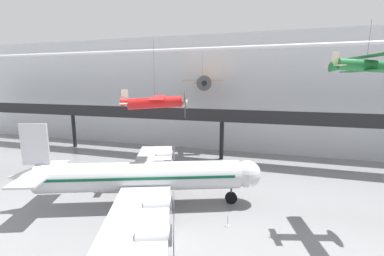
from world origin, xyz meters
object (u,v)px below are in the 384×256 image
object	(u,v)px
airliner_silver_main	(139,177)
suspended_plane_red_highwing	(155,102)
suspended_plane_orange_highwing	(202,83)
suspended_plane_green_biplane	(367,65)
stanchion_barrier	(228,223)

from	to	relation	value
airliner_silver_main	suspended_plane_red_highwing	bearing A→B (deg)	74.19
airliner_silver_main	suspended_plane_orange_highwing	world-z (taller)	suspended_plane_orange_highwing
airliner_silver_main	suspended_plane_red_highwing	xyz separation A→B (m)	(-0.38, 5.15, 7.43)
suspended_plane_red_highwing	suspended_plane_green_biplane	size ratio (longest dim) A/B	1.37
suspended_plane_red_highwing	stanchion_barrier	xyz separation A→B (m)	(9.89, -6.32, -10.40)
suspended_plane_green_biplane	suspended_plane_orange_highwing	bearing A→B (deg)	117.70
airliner_silver_main	suspended_plane_green_biplane	distance (m)	22.98
airliner_silver_main	suspended_plane_green_biplane	bearing A→B (deg)	-16.03
suspended_plane_red_highwing	suspended_plane_orange_highwing	bearing A→B (deg)	64.38
stanchion_barrier	suspended_plane_red_highwing	bearing A→B (deg)	147.42
stanchion_barrier	suspended_plane_orange_highwing	bearing A→B (deg)	109.55
suspended_plane_orange_highwing	suspended_plane_green_biplane	bearing A→B (deg)	22.12
suspended_plane_green_biplane	suspended_plane_red_highwing	bearing A→B (deg)	155.26
suspended_plane_red_highwing	suspended_plane_orange_highwing	xyz separation A→B (m)	(1.56, 17.16, 2.26)
suspended_plane_orange_highwing	airliner_silver_main	bearing A→B (deg)	-22.98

